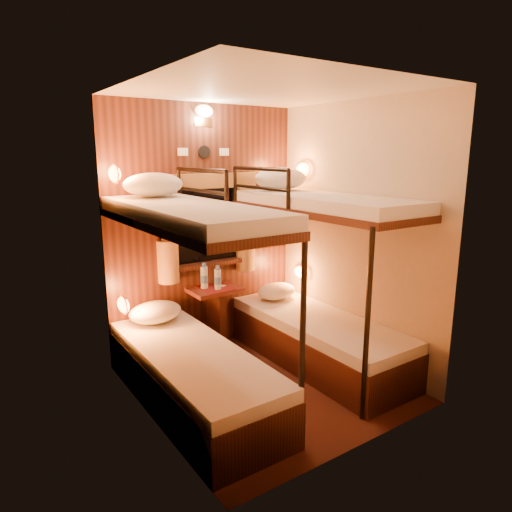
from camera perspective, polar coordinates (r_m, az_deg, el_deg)
floor at (r=4.07m, az=1.16°, el=-15.71°), size 2.10×2.10×0.00m
ceiling at (r=3.61m, az=1.34°, el=20.09°), size 2.10×2.10×0.00m
wall_back at (r=4.54m, az=-6.48°, el=3.28°), size 2.40×0.00×2.40m
wall_front at (r=2.89m, az=13.42°, el=-2.40°), size 2.40×0.00×2.40m
wall_left at (r=3.19m, az=-13.55°, el=-0.96°), size 0.00×2.40×2.40m
wall_right at (r=4.30m, az=12.17°, el=2.57°), size 0.00×2.40×2.40m
back_panel at (r=4.52m, az=-6.39°, el=3.26°), size 2.00×0.03×2.40m
bunk_left at (r=3.58m, az=-8.07°, el=-10.02°), size 0.72×1.90×1.82m
bunk_right at (r=4.27m, az=7.81°, el=-6.24°), size 0.72×1.90×1.82m
window at (r=4.50m, az=-6.20°, el=2.96°), size 1.00×0.12×0.79m
curtains at (r=4.46m, az=-6.02°, el=3.96°), size 1.10×0.22×1.00m
back_fixtures at (r=4.44m, az=-6.51°, el=16.62°), size 0.54×0.09×0.48m
reading_lamps at (r=4.23m, az=-4.27°, el=3.19°), size 2.00×0.20×1.25m
table at (r=4.56m, az=-5.05°, el=-6.83°), size 0.50×0.34×0.66m
bottle_left at (r=4.45m, az=-6.50°, el=-2.69°), size 0.07×0.07×0.26m
bottle_right at (r=4.41m, az=-4.81°, el=-2.90°), size 0.07×0.07×0.24m
sachet_a at (r=4.53m, az=-4.46°, el=-3.77°), size 0.10×0.09×0.01m
sachet_b at (r=4.54m, az=-4.20°, el=-3.77°), size 0.08×0.08×0.01m
pillow_lower_left at (r=4.20m, az=-12.47°, el=-6.86°), size 0.48×0.34×0.19m
pillow_lower_right at (r=4.75m, az=2.57°, el=-4.41°), size 0.42×0.30×0.17m
pillow_upper_left at (r=3.88m, az=-12.71°, el=8.70°), size 0.50×0.36×0.20m
pillow_upper_right at (r=4.51m, az=3.08°, el=9.65°), size 0.56×0.40×0.22m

